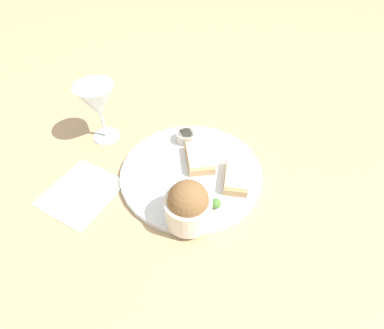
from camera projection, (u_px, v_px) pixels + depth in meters
name	position (u px, v px, depth m)	size (l,w,h in m)	color
ground_plane	(192.00, 175.00, 0.69)	(4.00, 4.00, 0.00)	tan
dinner_plate	(192.00, 173.00, 0.68)	(0.32, 0.32, 0.01)	silver
salad_bowl	(189.00, 205.00, 0.56)	(0.09, 0.09, 0.10)	silver
sauce_ramekin	(187.00, 136.00, 0.74)	(0.05, 0.05, 0.03)	beige
cheese_toast_near	(200.00, 158.00, 0.69)	(0.10, 0.07, 0.03)	tan
cheese_toast_far	(237.00, 177.00, 0.65)	(0.10, 0.06, 0.03)	tan
wine_glass	(98.00, 103.00, 0.71)	(0.09, 0.09, 0.15)	silver
garnish	(217.00, 204.00, 0.60)	(0.02, 0.02, 0.02)	#477533
napkin	(82.00, 192.00, 0.65)	(0.20, 0.19, 0.01)	white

